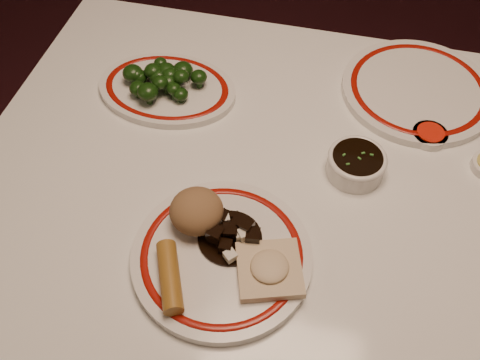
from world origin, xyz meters
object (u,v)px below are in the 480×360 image
Objects in this scene: broccoli_plate at (167,89)px; stirfry_heap at (229,231)px; main_plate at (222,256)px; dining_table at (304,225)px; rice_mound at (197,211)px; spring_roll at (170,277)px; soy_bowl at (356,165)px; fried_wonton at (269,269)px; broccoli_pile at (162,78)px.

stirfry_heap is at bearing -56.28° from broccoli_plate.
dining_table is at bearing 53.76° from main_plate.
rice_mound is 0.11m from spring_roll.
fried_wonton is at bearing -113.81° from soy_bowl.
rice_mound is 0.06m from stirfry_heap.
broccoli_plate is at bearing 128.19° from fried_wonton.
rice_mound reaches higher than main_plate.
broccoli_pile is 0.40m from soy_bowl.
dining_table is at bearing -135.14° from soy_bowl.
stirfry_heap is at bearing -132.08° from dining_table.
broccoli_pile reaches higher than fried_wonton.
soy_bowl reaches higher than main_plate.
spring_roll is 1.11× the size of soy_bowl.
spring_roll is 0.42m from broccoli_pile.
spring_roll reaches higher than dining_table.
fried_wonton is at bearing -51.02° from broccoli_pile.
dining_table is 0.30m from spring_roll.
broccoli_pile reaches higher than dining_table.
dining_table is 4.31× the size of broccoli_plate.
spring_roll is (-0.01, -0.11, -0.02)m from rice_mound.
spring_roll is at bearing -134.20° from main_plate.
rice_mound is (-0.16, -0.11, 0.14)m from dining_table.
broccoli_pile is at bearing 121.48° from main_plate.
stirfry_heap reaches higher than fried_wonton.
fried_wonton is 0.45m from broccoli_plate.
spring_roll reaches higher than broccoli_plate.
dining_table is 0.21m from main_plate.
spring_roll is at bearing -94.87° from rice_mound.
main_plate is 2.88× the size of soy_bowl.
main_plate is at bearing -58.52° from broccoli_pile.
soy_bowl is (0.18, 0.22, 0.01)m from main_plate.
rice_mound reaches higher than stirfry_heap.
stirfry_heap reaches higher than spring_roll.
soy_bowl is at bearing 36.85° from rice_mound.
soy_bowl is (0.23, 0.17, -0.03)m from rice_mound.
broccoli_pile is at bearing -141.35° from broccoli_plate.
fried_wonton is at bearing -32.63° from stirfry_heap.
fried_wonton is at bearing -10.32° from main_plate.
rice_mound is 0.33m from broccoli_plate.
stirfry_heap reaches higher than broccoli_plate.
soy_bowl is (0.24, 0.28, -0.01)m from spring_roll.
dining_table is 0.15m from soy_bowl.
broccoli_plate is at bearing 116.99° from rice_mound.
broccoli_plate is 2.81× the size of soy_bowl.
broccoli_pile is at bearing 85.92° from spring_roll.
fried_wonton is 0.09m from stirfry_heap.
dining_table is at bearing 78.11° from fried_wonton.
main_plate is at bearing 21.85° from spring_roll.
stirfry_heap is (-0.07, 0.05, 0.00)m from fried_wonton.
soy_bowl is (0.38, -0.12, 0.01)m from broccoli_plate.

